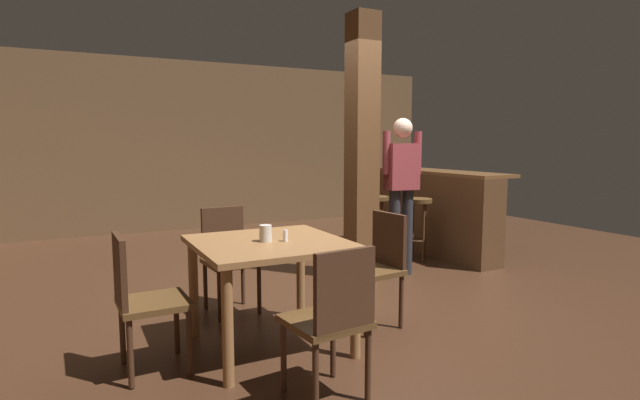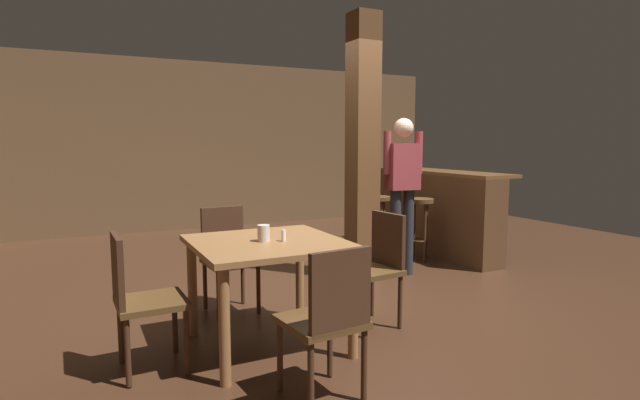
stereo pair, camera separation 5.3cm
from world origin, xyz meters
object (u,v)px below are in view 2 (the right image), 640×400
at_px(chair_east, 377,263).
at_px(standing_person, 403,185).
at_px(chair_west, 139,295).
at_px(bar_stool_mid, 376,209).
at_px(dining_table, 268,257).
at_px(bar_stool_near, 420,215).
at_px(salt_shaker, 283,236).
at_px(bar_counter, 434,211).
at_px(napkin_cup, 264,233).
at_px(chair_north, 228,253).
at_px(chair_south, 329,316).

xyz_separation_m(chair_east, standing_person, (1.07, 1.16, 0.50)).
bearing_deg(chair_west, bar_stool_mid, 35.99).
xyz_separation_m(dining_table, chair_west, (-0.88, -0.04, -0.15)).
height_order(dining_table, bar_stool_near, bar_stool_near).
bearing_deg(dining_table, chair_west, -177.65).
height_order(salt_shaker, bar_counter, bar_counter).
relative_size(dining_table, napkin_cup, 8.79).
height_order(standing_person, bar_stool_near, standing_person).
bearing_deg(chair_west, chair_east, 1.85).
bearing_deg(dining_table, bar_counter, 32.22).
relative_size(dining_table, bar_counter, 0.47).
bearing_deg(standing_person, chair_west, -157.09).
bearing_deg(bar_stool_near, bar_stool_mid, 101.16).
bearing_deg(chair_east, bar_counter, 41.81).
bearing_deg(dining_table, chair_north, 92.95).
relative_size(chair_west, napkin_cup, 7.61).
bearing_deg(bar_counter, chair_south, -137.09).
bearing_deg(chair_east, standing_person, 47.20).
bearing_deg(chair_north, salt_shaker, -81.72).
relative_size(chair_east, chair_west, 1.00).
bearing_deg(napkin_cup, chair_east, 1.95).
xyz_separation_m(dining_table, bar_counter, (3.05, 1.93, -0.10)).
height_order(napkin_cup, bar_stool_near, napkin_cup).
relative_size(chair_south, chair_east, 1.00).
bearing_deg(bar_counter, chair_west, -153.49).
bearing_deg(napkin_cup, bar_counter, 32.08).
distance_m(chair_south, napkin_cup, 0.94).
bearing_deg(salt_shaker, bar_stool_mid, 46.16).
relative_size(napkin_cup, bar_stool_mid, 0.16).
height_order(chair_west, bar_stool_near, chair_west).
height_order(salt_shaker, standing_person, standing_person).
distance_m(chair_west, standing_person, 3.16).
relative_size(chair_north, chair_west, 1.00).
height_order(chair_west, standing_person, standing_person).
xyz_separation_m(chair_east, bar_stool_near, (1.65, 1.59, 0.07)).
bearing_deg(chair_east, bar_stool_mid, 57.33).
xyz_separation_m(bar_counter, bar_stool_mid, (-0.63, 0.44, 0.01)).
relative_size(chair_east, salt_shaker, 10.91).
height_order(chair_south, napkin_cup, chair_south).
distance_m(salt_shaker, bar_stool_mid, 3.38).
bearing_deg(standing_person, bar_counter, 35.24).
distance_m(chair_north, standing_person, 2.12).
xyz_separation_m(napkin_cup, bar_stool_near, (2.61, 1.63, -0.26)).
distance_m(chair_east, bar_stool_mid, 2.78).
distance_m(dining_table, standing_person, 2.35).
distance_m(chair_north, bar_stool_mid, 2.89).
bearing_deg(standing_person, chair_east, -132.80).
distance_m(chair_north, salt_shaker, 1.01).
height_order(chair_east, napkin_cup, chair_east).
bearing_deg(napkin_cup, chair_south, -86.28).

